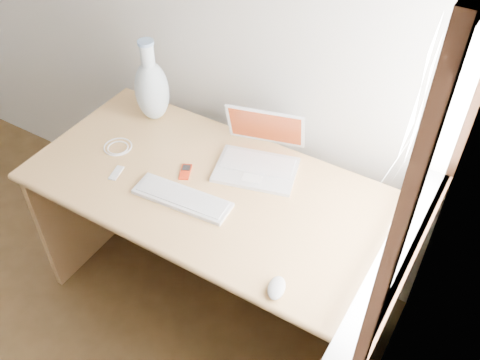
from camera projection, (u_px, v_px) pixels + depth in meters
The scene contains 9 objects.
window at pixel (441, 145), 1.41m from camera, with size 0.11×0.99×1.10m.
desk at pixel (221, 209), 2.27m from camera, with size 1.42×0.71×0.75m.
laptop at pixel (262, 156), 2.12m from camera, with size 0.36×0.34×0.22m.
external_keyboard at pixel (182, 198), 2.00m from camera, with size 0.39×0.15×0.02m.
mouse at pixel (277, 288), 1.70m from camera, with size 0.06×0.09×0.03m, color silver.
ipod at pixel (185, 172), 2.12m from camera, with size 0.07×0.10×0.01m.
cable_coil at pixel (118, 147), 2.23m from camera, with size 0.12×0.12×0.01m, color white.
remote at pixel (116, 173), 2.11m from camera, with size 0.03×0.08×0.01m, color white.
vase at pixel (152, 88), 2.28m from camera, with size 0.15×0.15×0.38m.
Camera 1 is at (1.83, 0.09, 2.18)m, focal length 40.00 mm.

